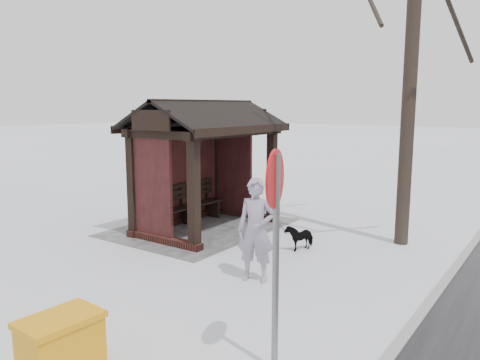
# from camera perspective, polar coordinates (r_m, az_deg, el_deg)

# --- Properties ---
(ground) EXTENTS (120.00, 120.00, 0.00)m
(ground) POSITION_cam_1_polar(r_m,az_deg,el_deg) (11.43, -4.01, -5.94)
(ground) COLOR white
(ground) RESTS_ON ground
(kerb) EXTENTS (120.00, 0.15, 0.06)m
(kerb) POSITION_cam_1_polar(r_m,az_deg,el_deg) (9.14, 24.22, -10.57)
(kerb) COLOR gray
(kerb) RESTS_ON ground
(trampled_patch) EXTENTS (4.20, 3.20, 0.02)m
(trampled_patch) POSITION_cam_1_polar(r_m,az_deg,el_deg) (11.55, -4.78, -5.75)
(trampled_patch) COLOR gray
(trampled_patch) RESTS_ON ground
(bus_shelter) EXTENTS (3.60, 2.40, 3.09)m
(bus_shelter) POSITION_cam_1_polar(r_m,az_deg,el_deg) (11.17, -4.77, 4.98)
(bus_shelter) COLOR #3C1915
(bus_shelter) RESTS_ON ground
(pedestrian) EXTENTS (0.60, 0.74, 1.77)m
(pedestrian) POSITION_cam_1_polar(r_m,az_deg,el_deg) (7.92, 1.96, -6.10)
(pedestrian) COLOR #938AA2
(pedestrian) RESTS_ON ground
(dog) EXTENTS (0.69, 0.48, 0.53)m
(dog) POSITION_cam_1_polar(r_m,az_deg,el_deg) (9.84, 7.27, -6.88)
(dog) COLOR black
(dog) RESTS_ON ground
(grit_bin) EXTENTS (0.88, 0.62, 0.66)m
(grit_bin) POSITION_cam_1_polar(r_m,az_deg,el_deg) (5.87, -20.98, -18.15)
(grit_bin) COLOR orange
(grit_bin) RESTS_ON ground
(road_sign) EXTENTS (0.63, 0.20, 2.51)m
(road_sign) POSITION_cam_1_polar(r_m,az_deg,el_deg) (5.06, 4.29, -4.29)
(road_sign) COLOR slate
(road_sign) RESTS_ON ground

